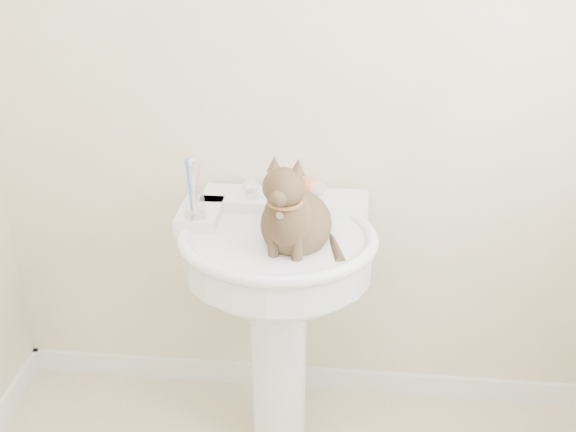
# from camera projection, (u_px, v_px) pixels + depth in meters

# --- Properties ---
(wall_back) EXTENTS (2.20, 0.00, 2.50)m
(wall_back) POSITION_uv_depth(u_px,v_px,m) (316.00, 69.00, 2.23)
(wall_back) COLOR beige
(wall_back) RESTS_ON ground
(baseboard_back) EXTENTS (2.20, 0.02, 0.09)m
(baseboard_back) POSITION_uv_depth(u_px,v_px,m) (310.00, 378.00, 2.77)
(baseboard_back) COLOR white
(baseboard_back) RESTS_ON floor
(pedestal_sink) EXTENTS (0.62, 0.61, 0.86)m
(pedestal_sink) POSITION_uv_depth(u_px,v_px,m) (277.00, 276.00, 2.24)
(pedestal_sink) COLOR white
(pedestal_sink) RESTS_ON floor
(faucet) EXTENTS (0.28, 0.12, 0.14)m
(faucet) POSITION_uv_depth(u_px,v_px,m) (283.00, 189.00, 2.27)
(faucet) COLOR silver
(faucet) RESTS_ON pedestal_sink
(soap_bar) EXTENTS (0.09, 0.06, 0.03)m
(soap_bar) POSITION_uv_depth(u_px,v_px,m) (304.00, 186.00, 2.36)
(soap_bar) COLOR #F85D2C
(soap_bar) RESTS_ON pedestal_sink
(toothbrush_cup) EXTENTS (0.07, 0.07, 0.18)m
(toothbrush_cup) POSITION_uv_depth(u_px,v_px,m) (194.00, 203.00, 2.17)
(toothbrush_cup) COLOR silver
(toothbrush_cup) RESTS_ON pedestal_sink
(cat) EXTENTS (0.23, 0.29, 0.42)m
(cat) POSITION_uv_depth(u_px,v_px,m) (294.00, 219.00, 2.08)
(cat) COLOR brown
(cat) RESTS_ON pedestal_sink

